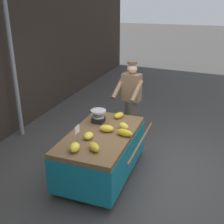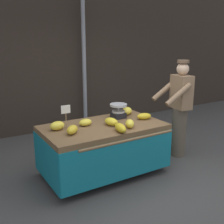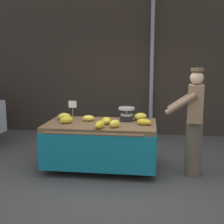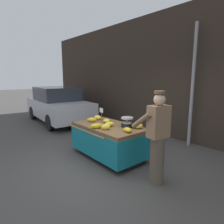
% 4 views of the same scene
% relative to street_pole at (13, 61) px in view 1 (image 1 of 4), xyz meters
% --- Properties ---
extents(ground_plane, '(60.00, 60.00, 0.00)m').
position_rel_street_pole_xyz_m(ground_plane, '(-0.44, -2.75, -1.69)').
color(ground_plane, '#423F3D').
extents(street_pole, '(0.09, 0.09, 3.37)m').
position_rel_street_pole_xyz_m(street_pole, '(0.00, 0.00, 0.00)').
color(street_pole, gray).
rests_on(street_pole, ground).
extents(banana_cart, '(1.85, 1.23, 0.80)m').
position_rel_street_pole_xyz_m(banana_cart, '(-0.82, -2.30, -1.10)').
color(banana_cart, brown).
rests_on(banana_cart, ground).
extents(weighing_scale, '(0.28, 0.28, 0.23)m').
position_rel_street_pole_xyz_m(weighing_scale, '(-0.41, -2.08, -0.77)').
color(weighing_scale, black).
rests_on(weighing_scale, banana_cart).
extents(price_sign, '(0.14, 0.01, 0.34)m').
position_rel_street_pole_xyz_m(price_sign, '(-1.35, -2.13, -0.64)').
color(price_sign, '#997A51').
rests_on(price_sign, banana_cart).
extents(banana_bunch_0, '(0.21, 0.24, 0.12)m').
position_rel_street_pole_xyz_m(banana_bunch_0, '(-0.55, -2.61, -0.83)').
color(banana_bunch_0, yellow).
rests_on(banana_bunch_0, banana_cart).
extents(banana_bunch_1, '(0.18, 0.26, 0.11)m').
position_rel_street_pole_xyz_m(banana_bunch_1, '(-0.72, -2.36, -0.83)').
color(banana_bunch_1, yellow).
rests_on(banana_bunch_1, banana_cart).
extents(banana_bunch_2, '(0.26, 0.26, 0.12)m').
position_rel_street_pole_xyz_m(banana_bunch_2, '(-1.38, -2.42, -0.83)').
color(banana_bunch_2, gold).
rests_on(banana_bunch_2, banana_cart).
extents(banana_bunch_3, '(0.22, 0.17, 0.10)m').
position_rel_street_pole_xyz_m(banana_bunch_3, '(-1.06, -2.18, -0.84)').
color(banana_bunch_3, yellow).
rests_on(banana_bunch_3, banana_cart).
extents(banana_bunch_4, '(0.27, 0.19, 0.10)m').
position_rel_street_pole_xyz_m(banana_bunch_4, '(-0.10, -2.37, -0.84)').
color(banana_bunch_4, gold).
rests_on(banana_bunch_4, banana_cart).
extents(banana_bunch_5, '(0.25, 0.19, 0.13)m').
position_rel_street_pole_xyz_m(banana_bunch_5, '(-1.49, -2.15, -0.82)').
color(banana_bunch_5, yellow).
rests_on(banana_bunch_5, banana_cart).
extents(banana_bunch_6, '(0.18, 0.31, 0.12)m').
position_rel_street_pole_xyz_m(banana_bunch_6, '(-0.77, -2.70, -0.83)').
color(banana_bunch_6, gold).
rests_on(banana_bunch_6, banana_cart).
extents(banana_bunch_7, '(0.30, 0.29, 0.13)m').
position_rel_street_pole_xyz_m(banana_bunch_7, '(-0.18, -1.99, -0.82)').
color(banana_bunch_7, yellow).
rests_on(banana_bunch_7, banana_cart).
extents(vendor_person, '(0.62, 0.57, 1.71)m').
position_rel_street_pole_xyz_m(vendor_person, '(0.68, -2.37, -0.81)').
color(vendor_person, brown).
rests_on(vendor_person, ground).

